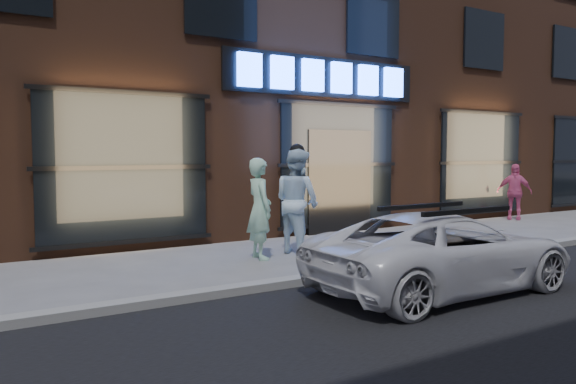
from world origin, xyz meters
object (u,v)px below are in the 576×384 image
object	(u,v)px
passerby	(514,192)
white_suv	(443,252)
man_cap	(297,201)
man_bowtie	(260,209)

from	to	relation	value
passerby	white_suv	world-z (taller)	passerby
man_cap	white_suv	xyz separation A→B (m)	(0.08, -3.50, -0.44)
man_cap	passerby	xyz separation A→B (m)	(8.04, 1.20, -0.19)
man_bowtie	passerby	distance (m)	9.02
man_bowtie	white_suv	xyz separation A→B (m)	(0.96, -3.36, -0.35)
man_bowtie	white_suv	distance (m)	3.51
passerby	white_suv	bearing A→B (deg)	-93.78
man_bowtie	white_suv	bearing A→B (deg)	-158.67
man_cap	white_suv	world-z (taller)	man_cap
white_suv	passerby	bearing A→B (deg)	-59.06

